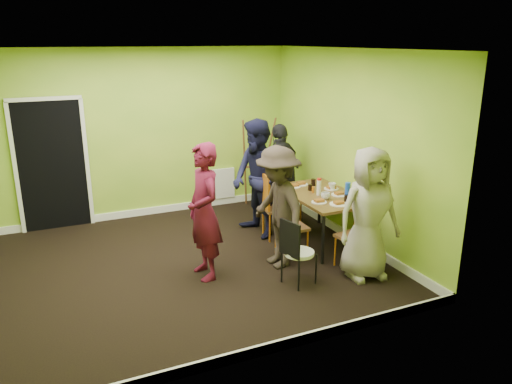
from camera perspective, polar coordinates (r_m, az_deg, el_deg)
ground at (r=6.86m, az=-7.68°, el=-8.23°), size 5.00×5.00×0.00m
room_walls at (r=6.54m, az=-8.33°, el=-0.26°), size 5.04×4.54×2.82m
dining_table at (r=7.38m, az=7.55°, el=-0.58°), size 0.90×1.50×0.75m
chair_left_far at (r=7.51m, az=1.88°, el=-1.21°), size 0.47×0.47×1.00m
chair_left_near at (r=6.84m, az=3.54°, el=-3.40°), size 0.40×0.39×0.93m
chair_back_end at (r=8.28m, az=3.13°, el=1.54°), size 0.41×0.48×0.99m
chair_front_end at (r=6.61m, az=11.62°, el=-4.51°), size 0.44×0.45×0.93m
chair_bentwood at (r=6.12m, az=4.58°, el=-6.53°), size 0.42×0.41×0.85m
easel at (r=8.82m, az=0.14°, el=3.23°), size 0.65×0.61×1.62m
plate_near_left at (r=7.64m, az=4.34°, el=0.61°), size 0.22×0.22×0.01m
plate_near_right at (r=6.95m, az=7.22°, el=-1.16°), size 0.21×0.21×0.01m
plate_far_back at (r=7.76m, az=5.14°, el=0.86°), size 0.22×0.22×0.01m
plate_far_front at (r=6.90m, az=9.43°, el=-1.39°), size 0.25×0.25×0.01m
plate_wall_back at (r=7.60m, az=8.59°, el=0.38°), size 0.22×0.22×0.01m
plate_wall_front at (r=7.32m, az=9.50°, el=-0.31°), size 0.23×0.23×0.01m
thermos at (r=7.25m, az=7.20°, el=0.50°), size 0.06×0.06×0.22m
blue_bottle at (r=7.23m, az=10.43°, el=0.25°), size 0.08×0.08×0.21m
orange_bottle at (r=7.39m, az=6.53°, el=0.27°), size 0.03×0.03×0.09m
glass_mid at (r=7.48m, az=6.20°, el=0.53°), size 0.06×0.06×0.09m
glass_back at (r=7.73m, az=6.57°, el=1.11°), size 0.07×0.07×0.11m
glass_front at (r=7.03m, az=10.28°, el=-0.72°), size 0.06×0.06×0.10m
cup_a at (r=7.09m, az=7.95°, el=-0.45°), size 0.13×0.13×0.10m
cup_b at (r=7.55m, az=8.69°, el=0.64°), size 0.11×0.11×0.10m
person_standing at (r=6.21m, az=-5.95°, el=-2.27°), size 0.45×0.66×1.74m
person_left_far at (r=7.50m, az=0.17°, el=1.49°), size 0.80×0.96×1.80m
person_left_near at (r=6.51m, az=2.52°, el=-1.76°), size 0.64×1.07×1.63m
person_back_end at (r=8.38m, az=2.79°, el=2.43°), size 1.01×0.73×1.59m
person_front_end at (r=6.34m, az=12.73°, el=-2.43°), size 0.87×0.61×1.69m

